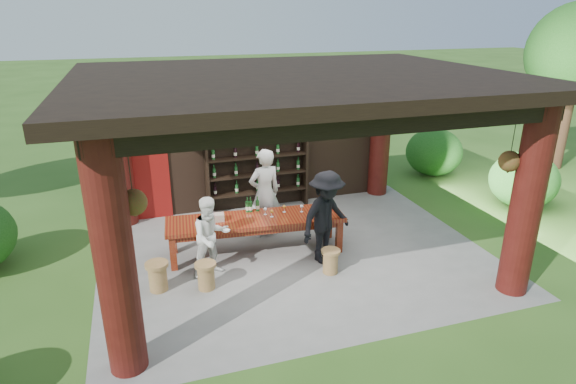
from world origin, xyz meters
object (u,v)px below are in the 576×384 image
object	(u,v)px
stool_near_left	(206,275)
guest_woman	(211,237)
stool_far_left	(158,276)
guest_man	(326,217)
napkin_basket	(217,217)
tasting_table	(256,223)
wine_shelf	(257,166)
stool_near_right	(331,261)
host	(265,193)

from	to	relation	value
stool_near_left	guest_woman	bearing A→B (deg)	67.93
stool_far_left	guest_man	size ratio (longest dim) A/B	0.29
guest_man	napkin_basket	size ratio (longest dim) A/B	6.92
tasting_table	guest_man	xyz separation A→B (m)	(1.17, -0.72, 0.27)
stool_far_left	stool_near_left	bearing A→B (deg)	-14.30
guest_woman	guest_man	size ratio (longest dim) A/B	0.83
stool_far_left	guest_woman	xyz separation A→B (m)	(0.98, 0.27, 0.47)
stool_far_left	wine_shelf	bearing A→B (deg)	49.92
guest_man	napkin_basket	xyz separation A→B (m)	(-1.91, 0.80, -0.08)
wine_shelf	stool_near_right	distance (m)	3.51
host	napkin_basket	size ratio (longest dim) A/B	7.33
napkin_basket	guest_man	bearing A→B (deg)	-22.74
wine_shelf	guest_woman	size ratio (longest dim) A/B	1.64
wine_shelf	napkin_basket	world-z (taller)	wine_shelf
stool_near_right	host	world-z (taller)	host
stool_near_right	guest_man	distance (m)	0.81
host	guest_woman	bearing A→B (deg)	33.03
stool_far_left	guest_man	bearing A→B (deg)	1.96
stool_far_left	stool_near_right	bearing A→B (deg)	-6.69
stool_near_right	guest_woman	world-z (taller)	guest_woman
tasting_table	guest_man	size ratio (longest dim) A/B	1.95
wine_shelf	stool_far_left	distance (m)	4.02
wine_shelf	host	bearing A→B (deg)	-98.43
stool_near_left	stool_far_left	xyz separation A→B (m)	(-0.79, 0.20, 0.02)
stool_near_right	stool_far_left	size ratio (longest dim) A/B	0.88
host	napkin_basket	xyz separation A→B (m)	(-1.11, -0.63, -0.13)
wine_shelf	stool_far_left	xyz separation A→B (m)	(-2.54, -3.02, -0.80)
guest_woman	napkin_basket	bearing A→B (deg)	56.34
host	guest_woman	size ratio (longest dim) A/B	1.28
stool_near_left	stool_far_left	distance (m)	0.82
stool_near_left	napkin_basket	size ratio (longest dim) A/B	1.87
host	guest_man	distance (m)	1.64
stool_near_right	napkin_basket	bearing A→B (deg)	145.37
stool_far_left	host	bearing A→B (deg)	33.60
wine_shelf	stool_near_right	world-z (taller)	wine_shelf
napkin_basket	stool_near_left	bearing A→B (deg)	-110.54
tasting_table	napkin_basket	world-z (taller)	napkin_basket
tasting_table	stool_far_left	size ratio (longest dim) A/B	6.72
guest_man	napkin_basket	distance (m)	2.07
stool_far_left	napkin_basket	xyz separation A→B (m)	(1.21, 0.91, 0.54)
stool_near_right	guest_man	size ratio (longest dim) A/B	0.26
wine_shelf	napkin_basket	size ratio (longest dim) A/B	9.40
wine_shelf	guest_man	bearing A→B (deg)	-78.73
stool_near_right	stool_far_left	xyz separation A→B (m)	(-3.04, 0.36, 0.03)
wine_shelf	stool_far_left	bearing A→B (deg)	-130.08
stool_far_left	guest_woman	world-z (taller)	guest_woman
host	guest_man	xyz separation A→B (m)	(0.80, -1.43, -0.05)
tasting_table	stool_far_left	xyz separation A→B (m)	(-1.94, -0.82, -0.36)
wine_shelf	host	world-z (taller)	wine_shelf
tasting_table	stool_near_right	bearing A→B (deg)	-47.17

